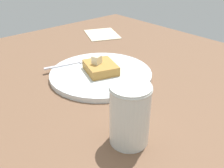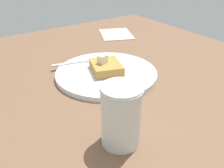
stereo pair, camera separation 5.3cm
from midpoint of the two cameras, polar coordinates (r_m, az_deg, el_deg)
table_surface at (r=57.81cm, az=-0.63°, el=-3.97°), size 114.27×114.27×2.35cm
plate at (r=66.12cm, az=0.99°, el=2.45°), size 26.78×26.78×1.31cm
toast_slice_center at (r=65.37cm, az=1.00°, el=3.81°), size 9.70×10.57×2.35cm
butter_pat_primary at (r=64.53cm, az=0.15°, el=5.66°), size 2.57×2.41×2.16cm
fork at (r=71.62cm, az=-4.39°, el=5.18°), size 15.89×5.16×0.36cm
syrup_jar at (r=42.25cm, az=5.71°, el=-7.98°), size 7.07×7.07×11.09cm
napkin at (r=99.43cm, az=2.51°, el=11.28°), size 16.35×17.81×0.30cm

